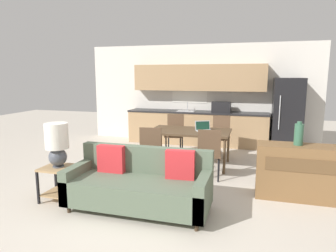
{
  "coord_description": "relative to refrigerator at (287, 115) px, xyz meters",
  "views": [
    {
      "loc": [
        1.49,
        -3.66,
        1.86
      ],
      "look_at": [
        0.0,
        1.5,
        0.95
      ],
      "focal_mm": 32.0,
      "sensor_mm": 36.0,
      "label": 1
    }
  ],
  "objects": [
    {
      "name": "laptop",
      "position": [
        -1.78,
        -1.84,
        -0.12
      ],
      "size": [
        0.4,
        0.38,
        0.2
      ],
      "rotation": [
        0.0,
        0.0,
        0.51
      ],
      "color": "#B7BABC",
      "rests_on": "dining_table"
    },
    {
      "name": "kitchen_counter",
      "position": [
        -2.28,
        0.11,
        -0.06
      ],
      "size": [
        3.78,
        0.65,
        2.15
      ],
      "color": "tan",
      "rests_on": "ground_plane"
    },
    {
      "name": "credenza",
      "position": [
        -0.12,
        -3.14,
        -0.48
      ],
      "size": [
        1.19,
        0.46,
        0.83
      ],
      "color": "brown",
      "rests_on": "ground_plane"
    },
    {
      "name": "wall_back",
      "position": [
        -2.29,
        0.41,
        0.45
      ],
      "size": [
        6.4,
        0.07,
        2.7
      ],
      "color": "silver",
      "rests_on": "ground_plane"
    },
    {
      "name": "dining_chair_near_left",
      "position": [
        -2.58,
        -2.77,
        -0.38
      ],
      "size": [
        0.46,
        0.46,
        0.93
      ],
      "rotation": [
        0.0,
        0.0,
        3.24
      ],
      "color": "brown",
      "rests_on": "ground_plane"
    },
    {
      "name": "couch",
      "position": [
        -2.29,
        -4.14,
        -0.56
      ],
      "size": [
        1.98,
        0.8,
        0.85
      ],
      "color": "#3D2D1E",
      "rests_on": "ground_plane"
    },
    {
      "name": "table_lamp",
      "position": [
        -3.55,
        -4.22,
        -0.01
      ],
      "size": [
        0.34,
        0.34,
        0.66
      ],
      "color": "#4C515B",
      "rests_on": "side_table"
    },
    {
      "name": "dining_chair_near_right",
      "position": [
        -1.52,
        -2.69,
        -0.38
      ],
      "size": [
        0.46,
        0.46,
        0.93
      ],
      "rotation": [
        0.0,
        0.0,
        3.24
      ],
      "color": "brown",
      "rests_on": "ground_plane"
    },
    {
      "name": "vase",
      "position": [
        -0.14,
        -3.14,
        0.1
      ],
      "size": [
        0.13,
        0.13,
        0.36
      ],
      "color": "#336047",
      "rests_on": "credenza"
    },
    {
      "name": "dining_chair_far_left",
      "position": [
        -2.6,
        -1.06,
        -0.38
      ],
      "size": [
        0.46,
        0.46,
        0.93
      ],
      "rotation": [
        0.0,
        0.0,
        0.11
      ],
      "color": "brown",
      "rests_on": "ground_plane"
    },
    {
      "name": "dining_table",
      "position": [
        -2.06,
        -1.88,
        -0.22
      ],
      "size": [
        1.65,
        0.98,
        0.73
      ],
      "color": "brown",
      "rests_on": "ground_plane"
    },
    {
      "name": "ground_plane",
      "position": [
        -2.29,
        -4.22,
        -0.9
      ],
      "size": [
        20.0,
        20.0,
        0.0
      ],
      "primitive_type": "plane",
      "color": "beige"
    },
    {
      "name": "side_table",
      "position": [
        -3.56,
        -4.22,
        -0.55
      ],
      "size": [
        0.45,
        0.45,
        0.52
      ],
      "color": "tan",
      "rests_on": "ground_plane"
    },
    {
      "name": "refrigerator",
      "position": [
        0.0,
        0.0,
        0.0
      ],
      "size": [
        0.7,
        0.76,
        1.8
      ],
      "color": "black",
      "rests_on": "ground_plane"
    },
    {
      "name": "dining_chair_far_right",
      "position": [
        -1.52,
        -1.03,
        -0.38
      ],
      "size": [
        0.46,
        0.46,
        0.93
      ],
      "rotation": [
        0.0,
        0.0,
        -0.1
      ],
      "color": "brown",
      "rests_on": "ground_plane"
    }
  ]
}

